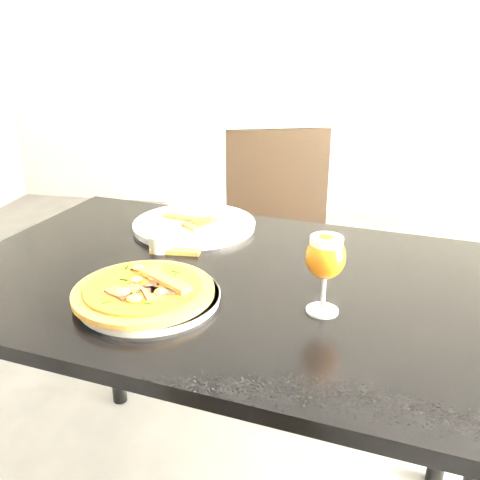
% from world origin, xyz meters
% --- Properties ---
extents(dining_table, '(1.32, 0.99, 0.75)m').
position_xyz_m(dining_table, '(-0.28, 0.28, 0.66)').
color(dining_table, black).
rests_on(dining_table, ground).
extents(chair_far, '(0.53, 0.53, 0.91)m').
position_xyz_m(chair_far, '(-0.23, 1.11, 0.50)').
color(chair_far, black).
rests_on(chair_far, ground).
extents(plate_main, '(0.39, 0.39, 0.02)m').
position_xyz_m(plate_main, '(-0.39, 0.13, 0.76)').
color(plate_main, silver).
rests_on(plate_main, dining_table).
extents(pizza, '(0.28, 0.28, 0.03)m').
position_xyz_m(pizza, '(-0.40, 0.13, 0.77)').
color(pizza, brown).
rests_on(pizza, plate_main).
extents(plate_second, '(0.39, 0.39, 0.02)m').
position_xyz_m(plate_second, '(-0.41, 0.55, 0.76)').
color(plate_second, silver).
rests_on(plate_second, dining_table).
extents(crust_scraps, '(0.17, 0.12, 0.01)m').
position_xyz_m(crust_scraps, '(-0.41, 0.54, 0.77)').
color(crust_scraps, brown).
rests_on(crust_scraps, plate_second).
extents(loose_crust, '(0.12, 0.03, 0.01)m').
position_xyz_m(loose_crust, '(-0.42, 0.37, 0.75)').
color(loose_crust, brown).
rests_on(loose_crust, dining_table).
extents(sauce_cup, '(0.06, 0.06, 0.04)m').
position_xyz_m(sauce_cup, '(-0.45, 0.38, 0.77)').
color(sauce_cup, silver).
rests_on(sauce_cup, dining_table).
extents(beer_glass, '(0.08, 0.08, 0.16)m').
position_xyz_m(beer_glass, '(-0.05, 0.15, 0.86)').
color(beer_glass, silver).
rests_on(beer_glass, dining_table).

